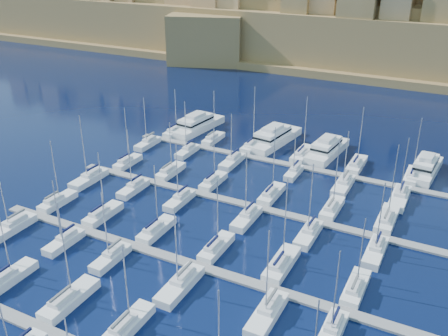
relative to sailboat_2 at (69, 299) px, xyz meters
The scene contains 48 objects.
ground 30.77m from the sailboat_2, 66.06° to the left, with size 600.00×600.00×0.00m, color black.
pontoon_mid_near 20.40m from the sailboat_2, 52.24° to the left, with size 84.00×2.00×0.40m, color slate.
pontoon_mid_far 40.11m from the sailboat_2, 71.87° to the left, with size 84.00×2.00×0.40m, color slate.
pontoon_far 61.40m from the sailboat_2, 78.27° to the left, with size 84.00×2.00×0.40m, color slate.
sailboat_1 11.84m from the sailboat_2, behind, with size 2.77×9.24×13.13m.
sailboat_2 is the anchor object (origin of this frame).
sailboat_3 10.77m from the sailboat_2, ahead, with size 2.74×9.14×13.40m.
sailboat_12 31.31m from the sailboat_2, 136.98° to the left, with size 2.61×8.70×13.73m.
sailboat_13 24.49m from the sailboat_2, 118.41° to the left, with size 2.72×9.07×13.48m.
sailboat_14 21.56m from the sailboat_2, 88.72° to the left, with size 2.73×9.10×13.50m.
sailboat_15 24.94m from the sailboat_2, 59.41° to the left, with size 2.68×8.92×13.69m.
sailboat_16 32.75m from the sailboat_2, 42.29° to the left, with size 3.03×10.08×16.01m.
sailboat_17 42.15m from the sailboat_2, 30.64° to the left, with size 2.69×8.96×12.73m.
sailboat_18 25.44m from the sailboat_2, 155.90° to the left, with size 2.91×9.69×13.55m.
sailboat_19 15.98m from the sailboat_2, 135.71° to the left, with size 2.44×8.13×12.90m.
sailboat_20 11.17m from the sailboat_2, 96.56° to the left, with size 2.48×8.25×13.23m.
sailboat_21 16.16m from the sailboat_2, 39.18° to the left, with size 3.02×10.07×14.72m.
sailboat_22 28.57m from the sailboat_2, 21.23° to the left, with size 2.94×9.78×14.86m.
sailboat_23 37.30m from the sailboat_2, 17.06° to the left, with size 2.57×8.57×14.19m.
sailboat_24 48.51m from the sailboat_2, 117.22° to the left, with size 2.48×8.26×14.06m.
sailboat_25 44.71m from the sailboat_2, 103.70° to the left, with size 2.66×8.87×12.43m.
sailboat_26 43.33m from the sailboat_2, 89.52° to the left, with size 2.60×8.65×13.50m.
sailboat_27 45.69m from the sailboat_2, 72.53° to the left, with size 2.75×9.17×15.43m.
sailboat_28 50.88m from the sailboat_2, 58.81° to the left, with size 2.71×9.04×15.22m.
sailboat_29 57.32m from the sailboat_2, 50.33° to the left, with size 3.08×10.26×15.75m.
sailboat_30 40.37m from the sailboat_2, 126.89° to the left, with size 2.97×9.91×15.64m.
sailboat_31 35.42m from the sailboat_2, 111.41° to the left, with size 2.55×8.50×14.24m.
sailboat_32 33.01m from the sailboat_2, 92.84° to the left, with size 2.56×8.52×13.25m.
sailboat_33 35.26m from the sailboat_2, 68.05° to the left, with size 2.72×9.05×14.58m.
sailboat_34 41.29m from the sailboat_2, 52.31° to the left, with size 2.74×9.12×14.84m.
sailboat_35 49.22m from the sailboat_2, 41.44° to the left, with size 2.79×9.31×14.08m.
sailboat_36 69.41m from the sailboat_2, 109.47° to the left, with size 2.66×8.87×12.54m.
sailboat_37 66.24m from the sailboat_2, 99.91° to the left, with size 2.55×8.49×13.73m.
sailboat_38 65.67m from the sailboat_2, 90.39° to the left, with size 2.80×9.34×16.05m.
sailboat_39 67.35m from the sailboat_2, 79.24° to the left, with size 3.10×10.35×15.23m.
sailboat_40 70.75m from the sailboat_2, 68.74° to the left, with size 2.96×9.88×14.76m.
sailboat_41 75.72m from the sailboat_2, 59.95° to the left, with size 2.72×9.08×14.30m.
sailboat_42 60.26m from the sailboat_2, 114.24° to the left, with size 2.56×8.55×13.20m.
sailboat_43 56.67m from the sailboat_2, 103.40° to the left, with size 2.46×8.19×13.88m.
sailboat_44 54.69m from the sailboat_2, 90.71° to the left, with size 2.73×9.10×12.79m.
sailboat_45 57.32m from the sailboat_2, 75.61° to the left, with size 2.22×7.40×10.36m.
sailboat_46 60.10m from the sailboat_2, 64.69° to the left, with size 2.94×9.81×13.35m.
sailboat_47 65.60m from the sailboat_2, 55.40° to the left, with size 3.15×10.49×14.15m.
motor_yacht_a 73.13m from the sailboat_2, 105.31° to the left, with size 7.63×19.05×5.25m.
motor_yacht_b 71.11m from the sailboat_2, 87.54° to the left, with size 8.44×20.21×5.25m.
motor_yacht_c 71.99m from the sailboat_2, 75.97° to the left, with size 6.68×17.50×5.25m.
motor_yacht_d 79.93m from the sailboat_2, 59.81° to the left, with size 5.94×15.89×5.25m.
fortified_city 184.32m from the sailboat_2, 86.16° to the left, with size 460.00×108.95×59.52m.
Camera 1 is at (33.61, -68.93, 48.30)m, focal length 40.00 mm.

